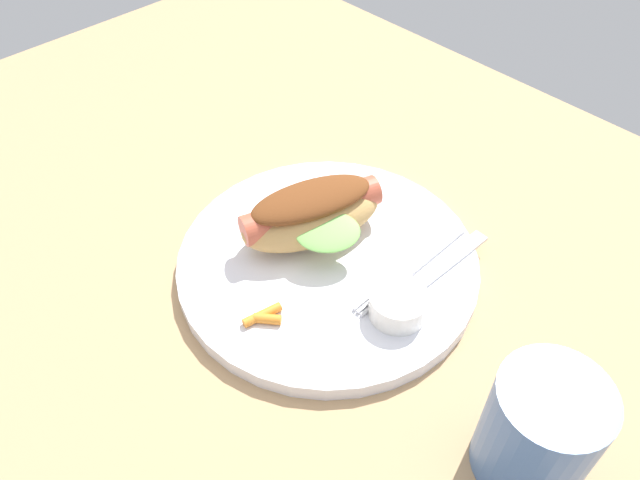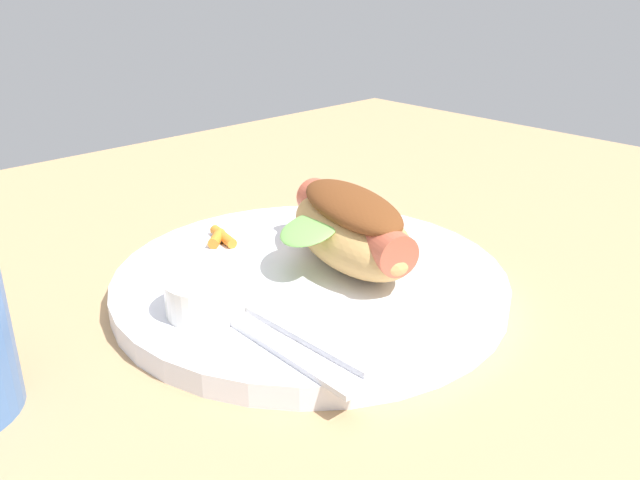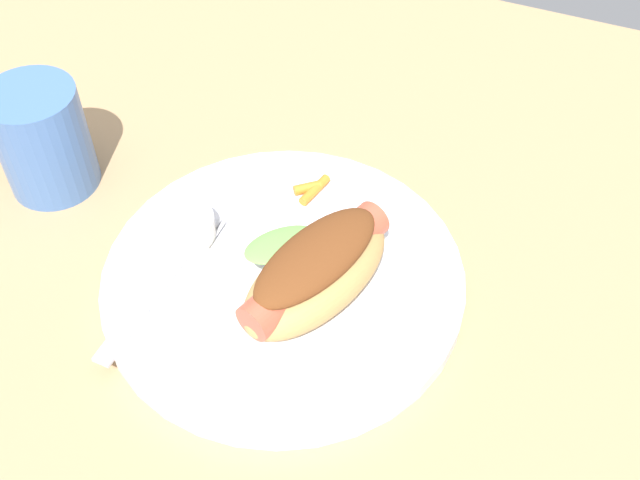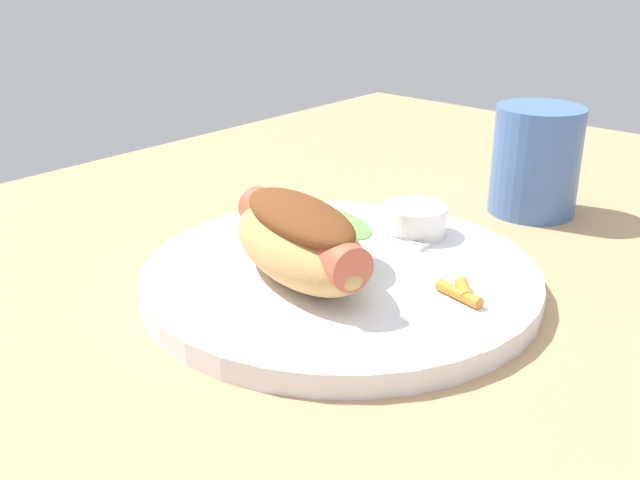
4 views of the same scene
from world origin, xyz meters
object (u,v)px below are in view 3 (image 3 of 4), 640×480
carrot_garnish (312,189)px  plate (288,281)px  knife (150,297)px  drinking_cup (39,143)px  sauce_ramekin (183,228)px  fork (179,291)px  hot_dog (315,270)px

carrot_garnish → plate: bearing=-78.5°
plate → carrot_garnish: (-1.86, 9.10, 1.22)cm
knife → drinking_cup: drinking_cup is taller
sauce_ramekin → fork: size_ratio=0.34×
plate → fork: fork is taller
plate → knife: 10.73cm
fork → knife: bearing=125.2°
fork → knife: 2.20cm
sauce_ramekin → fork: bearing=-65.1°
plate → carrot_garnish: bearing=101.5°
knife → plate: bearing=-53.0°
plate → hot_dog: hot_dog is taller
hot_dog → fork: bearing=130.7°
knife → drinking_cup: (-15.62, 8.68, 3.13)cm
knife → carrot_garnish: 16.75cm
hot_dog → knife: size_ratio=1.18×
knife → carrot_garnish: carrot_garnish is taller
fork → carrot_garnish: (5.07, 13.99, 0.22)cm
fork → drinking_cup: drinking_cup is taller
plate → drinking_cup: drinking_cup is taller
drinking_cup → plate: bearing=-5.9°
knife → sauce_ramekin: bearing=6.9°
plate → drinking_cup: (-24.33, 2.49, 4.11)cm
fork → knife: same height
sauce_ramekin → carrot_garnish: (7.46, 8.86, -0.76)cm
plate → fork: bearing=-144.8°
sauce_ramekin → drinking_cup: size_ratio=0.52×
fork → carrot_garnish: size_ratio=4.06×
plate → drinking_cup: bearing=174.1°
sauce_ramekin → fork: sauce_ramekin is taller
knife → hot_dog: bearing=-64.0°
carrot_garnish → drinking_cup: drinking_cup is taller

